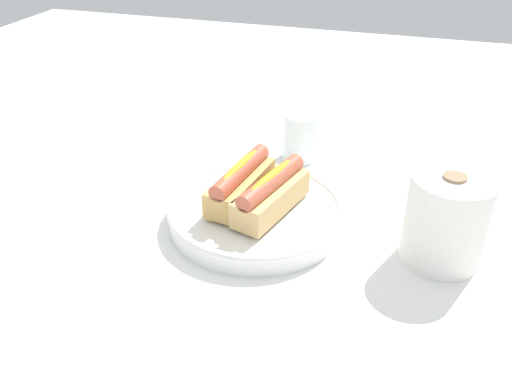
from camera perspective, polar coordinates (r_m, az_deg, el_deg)
ground_plane at (r=0.84m, az=-0.79°, el=-3.44°), size 2.40×2.40×0.00m
serving_bowl at (r=0.83m, az=0.00°, el=-2.13°), size 0.27×0.27×0.03m
hotdog_front at (r=0.82m, az=-1.62°, el=0.99°), size 0.16×0.07×0.06m
hotdog_back at (r=0.80m, az=1.67°, el=-0.06°), size 0.16×0.09×0.06m
water_glass at (r=1.02m, az=4.75°, el=5.64°), size 0.07×0.07×0.09m
paper_towel_roll at (r=0.78m, az=19.48°, el=-2.81°), size 0.11×0.11×0.13m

